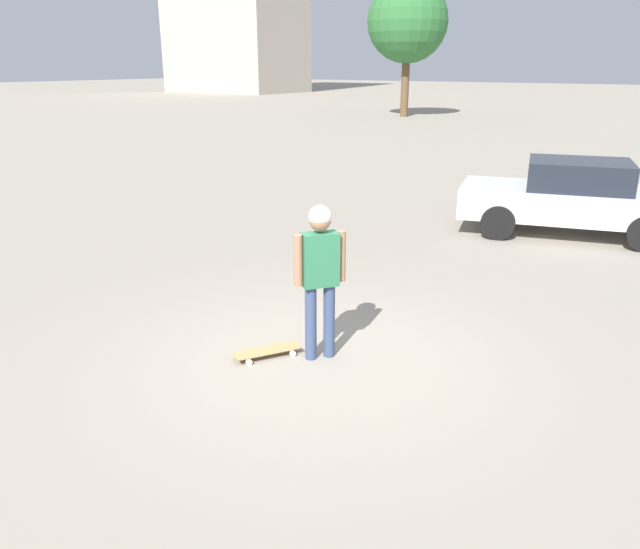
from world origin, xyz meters
The scene contains 5 objects.
ground_plane centered at (0.00, 0.00, 0.00)m, with size 220.00×220.00×0.00m, color gray.
person centered at (0.00, 0.00, 1.11)m, with size 0.49×0.40×1.79m.
skateboard centered at (-0.33, 0.51, 0.07)m, with size 0.79×0.60×0.08m.
car_parked_near centered at (7.31, -1.04, 0.75)m, with size 2.73×4.46×1.46m.
tree_distant centered at (31.73, 14.75, 5.66)m, with size 4.95×4.95×8.16m.
Camera 1 is at (-5.42, -3.63, 3.22)m, focal length 35.00 mm.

